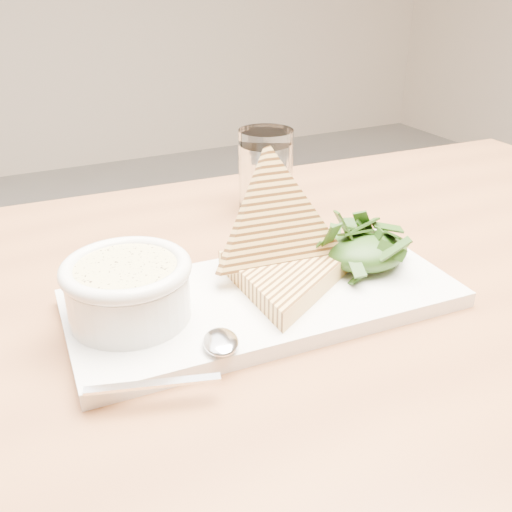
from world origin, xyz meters
name	(u,v)px	position (x,y,z in m)	size (l,w,h in m)	color
table_top	(322,321)	(-0.20, -0.07, 0.74)	(1.32, 0.88, 0.04)	#955B32
table_leg_br	(445,312)	(0.41, 0.32, 0.36)	(0.06, 0.06, 0.72)	#955B32
platter	(264,298)	(-0.26, -0.04, 0.77)	(0.41, 0.18, 0.02)	white
soup_bowl	(129,296)	(-0.40, -0.03, 0.80)	(0.12, 0.12, 0.05)	white
soup	(126,270)	(-0.40, -0.03, 0.83)	(0.10, 0.10, 0.01)	#DDCB85
bowl_rim	(126,268)	(-0.40, -0.03, 0.83)	(0.12, 0.12, 0.01)	white
sandwich_flat	(284,279)	(-0.24, -0.04, 0.79)	(0.17, 0.17, 0.02)	tan
sandwich_lean	(277,225)	(-0.22, 0.00, 0.83)	(0.17, 0.17, 0.09)	tan
salad_base	(366,251)	(-0.13, -0.04, 0.80)	(0.10, 0.08, 0.04)	black
arugula_pile	(367,245)	(-0.13, -0.04, 0.81)	(0.11, 0.10, 0.05)	#2F5219
spoon_bowl	(221,342)	(-0.34, -0.11, 0.79)	(0.03, 0.04, 0.01)	silver
spoon_handle	(153,384)	(-0.41, -0.14, 0.78)	(0.11, 0.01, 0.00)	silver
glass_near	(266,171)	(-0.13, 0.20, 0.82)	(0.08, 0.08, 0.12)	white
glass_far	(263,179)	(-0.14, 0.20, 0.81)	(0.07, 0.07, 0.10)	white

